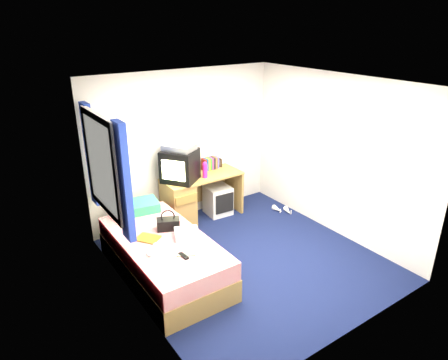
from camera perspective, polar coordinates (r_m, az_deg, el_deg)
ground at (r=5.63m, az=3.40°, el=-11.24°), size 3.40×3.40×0.00m
room_shell at (r=4.98m, az=3.78°, el=2.83°), size 3.40×3.40×3.40m
bed at (r=5.24m, az=-8.57°, el=-10.79°), size 1.01×2.00×0.54m
pillow at (r=5.81m, az=-12.44°, el=-3.77°), size 0.67×0.48×0.13m
desk at (r=6.43m, az=-5.26°, el=-2.70°), size 1.30×0.55×0.75m
storage_cube at (r=6.74m, az=-0.89°, el=-2.89°), size 0.41×0.41×0.49m
crt_tv at (r=6.15m, az=-6.33°, el=2.07°), size 0.66×0.67×0.49m
vcr at (r=6.07m, az=-6.42°, el=4.66°), size 0.51×0.55×0.09m
book_row at (r=6.65m, az=-1.99°, el=2.39°), size 0.27×0.13×0.20m
picture_frame at (r=6.78m, az=-0.60°, el=2.54°), size 0.03×0.12×0.14m
pink_water_bottle at (r=6.29m, az=-2.73°, el=1.35°), size 0.09×0.09×0.23m
aerosol_can at (r=6.38m, az=-3.99°, el=1.41°), size 0.06×0.06×0.19m
handbag at (r=5.26m, az=-7.97°, el=-6.17°), size 0.33×0.27×0.28m
towel at (r=5.06m, az=-5.37°, el=-7.63°), size 0.36×0.34×0.10m
magazine at (r=5.12m, az=-10.82°, el=-8.17°), size 0.33×0.35×0.01m
water_bottle at (r=4.83m, az=-10.10°, el=-9.74°), size 0.19×0.19×0.07m
colour_swatch_fan at (r=4.73m, az=-5.47°, el=-10.57°), size 0.22×0.16×0.01m
remote_control at (r=4.71m, az=-5.78°, el=-10.73°), size 0.06×0.16×0.02m
window_assembly at (r=5.07m, az=-16.70°, el=1.85°), size 0.11×1.42×1.40m
white_heels at (r=6.93m, az=8.41°, el=-4.29°), size 0.23×0.37×0.09m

